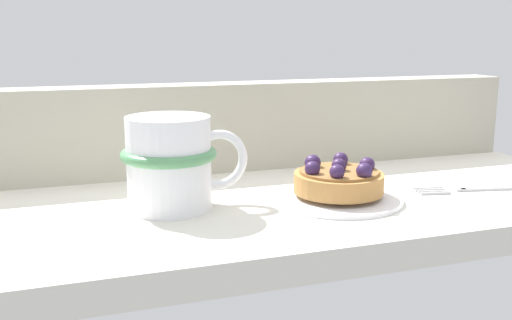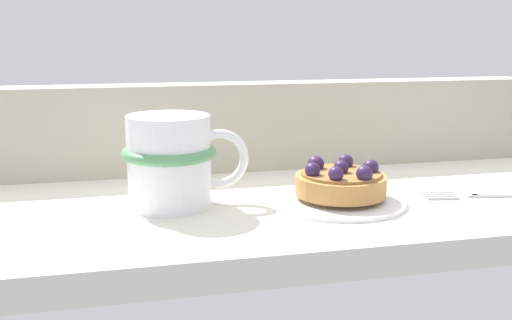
% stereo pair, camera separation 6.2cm
% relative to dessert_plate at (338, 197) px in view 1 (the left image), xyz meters
% --- Properties ---
extents(ground_plane, '(0.79, 0.35, 0.03)m').
position_rel_dessert_plate_xyz_m(ground_plane, '(-0.05, 0.04, -0.02)').
color(ground_plane, silver).
extents(window_rail_back, '(0.77, 0.05, 0.11)m').
position_rel_dessert_plate_xyz_m(window_rail_back, '(-0.05, 0.19, 0.05)').
color(window_rail_back, '#B2AD99').
rests_on(window_rail_back, ground_plane).
extents(dessert_plate, '(0.14, 0.14, 0.01)m').
position_rel_dessert_plate_xyz_m(dessert_plate, '(0.00, 0.00, 0.00)').
color(dessert_plate, white).
rests_on(dessert_plate, ground_plane).
extents(raspberry_tart, '(0.10, 0.10, 0.04)m').
position_rel_dessert_plate_xyz_m(raspberry_tart, '(-0.00, -0.00, 0.02)').
color(raspberry_tart, '#B77F42').
rests_on(raspberry_tart, dessert_plate).
extents(coffee_mug, '(0.13, 0.10, 0.10)m').
position_rel_dessert_plate_xyz_m(coffee_mug, '(-0.17, 0.03, 0.04)').
color(coffee_mug, white).
rests_on(coffee_mug, ground_plane).
extents(dessert_fork, '(0.16, 0.05, 0.01)m').
position_rel_dessert_plate_xyz_m(dessert_fork, '(0.17, -0.02, -0.00)').
color(dessert_fork, '#B7B7BC').
rests_on(dessert_fork, ground_plane).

